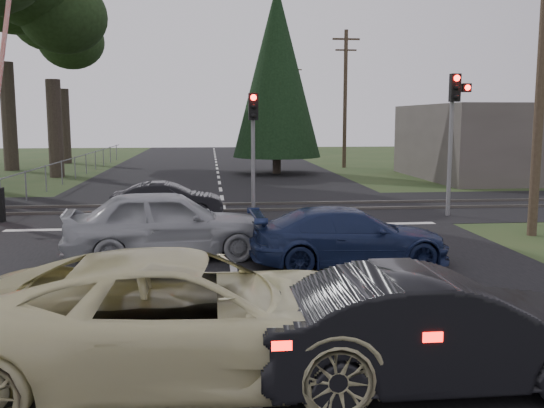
{
  "coord_description": "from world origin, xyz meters",
  "views": [
    {
      "loc": [
        -0.49,
        -9.89,
        3.25
      ],
      "look_at": [
        0.93,
        3.86,
        1.3
      ],
      "focal_mm": 40.0,
      "sensor_mm": 36.0,
      "label": 1
    }
  ],
  "objects": [
    {
      "name": "blue_sedan",
      "position": [
        2.58,
        3.08,
        0.65
      ],
      "size": [
        4.51,
        1.96,
        1.29
      ],
      "primitive_type": "imported",
      "rotation": [
        0.0,
        0.0,
        1.6
      ],
      "color": "#19254B",
      "rests_on": "ground"
    },
    {
      "name": "fence_left",
      "position": [
        -7.8,
        22.5,
        0.0
      ],
      "size": [
        0.1,
        36.0,
        1.2
      ],
      "primitive_type": null,
      "color": "slate",
      "rests_on": "ground"
    },
    {
      "name": "silver_car",
      "position": [
        -1.48,
        4.28,
        0.81
      ],
      "size": [
        4.94,
        2.4,
        1.62
      ],
      "primitive_type": "imported",
      "rotation": [
        0.0,
        0.0,
        1.67
      ],
      "color": "#A1A4A8",
      "rests_on": "ground"
    },
    {
      "name": "utility_pole_mid",
      "position": [
        8.5,
        30.0,
        4.73
      ],
      "size": [
        1.8,
        0.26,
        9.0
      ],
      "color": "#4C3D2D",
      "rests_on": "ground"
    },
    {
      "name": "rail_near",
      "position": [
        0.0,
        11.2,
        0.05
      ],
      "size": [
        120.0,
        0.12,
        0.1
      ],
      "primitive_type": "cube",
      "color": "#59544C",
      "rests_on": "ground"
    },
    {
      "name": "conifer_tree",
      "position": [
        3.5,
        26.0,
        5.99
      ],
      "size": [
        5.2,
        5.2,
        11.0
      ],
      "color": "#473D33",
      "rests_on": "ground"
    },
    {
      "name": "dark_hatchback",
      "position": [
        2.2,
        -3.12,
        0.72
      ],
      "size": [
        4.38,
        1.56,
        1.44
      ],
      "primitive_type": "imported",
      "rotation": [
        0.0,
        0.0,
        1.58
      ],
      "color": "black",
      "rests_on": "ground"
    },
    {
      "name": "ground",
      "position": [
        0.0,
        0.0,
        0.0
      ],
      "size": [
        120.0,
        120.0,
        0.0
      ],
      "primitive_type": "plane",
      "color": "#273D1C",
      "rests_on": "ground"
    },
    {
      "name": "utility_pole_near",
      "position": [
        8.5,
        6.0,
        4.73
      ],
      "size": [
        1.8,
        0.26,
        9.0
      ],
      "color": "#4C3D2D",
      "rests_on": "ground"
    },
    {
      "name": "traffic_signal_center",
      "position": [
        1.0,
        10.68,
        2.81
      ],
      "size": [
        0.32,
        0.48,
        4.1
      ],
      "color": "slate",
      "rests_on": "ground"
    },
    {
      "name": "stop_line",
      "position": [
        0.0,
        8.2,
        0.01
      ],
      "size": [
        13.0,
        0.35,
        0.0
      ],
      "primitive_type": "cube",
      "color": "silver",
      "rests_on": "ground"
    },
    {
      "name": "dark_car_far",
      "position": [
        -1.86,
        9.95,
        0.59
      ],
      "size": [
        3.61,
        1.32,
        1.18
      ],
      "primitive_type": "imported",
      "rotation": [
        0.0,
        0.0,
        1.59
      ],
      "color": "black",
      "rests_on": "ground"
    },
    {
      "name": "euc_tree_e",
      "position": [
        -11.0,
        36.0,
        9.51
      ],
      "size": [
        6.0,
        6.0,
        13.2
      ],
      "color": "#473D33",
      "rests_on": "ground"
    },
    {
      "name": "cream_coupe",
      "position": [
        -0.78,
        -2.56,
        0.8
      ],
      "size": [
        5.76,
        2.68,
        1.6
      ],
      "primitive_type": "imported",
      "rotation": [
        0.0,
        0.0,
        1.57
      ],
      "color": "beige",
      "rests_on": "ground"
    },
    {
      "name": "euc_tree_c",
      "position": [
        -9.0,
        25.0,
        9.51
      ],
      "size": [
        6.0,
        6.0,
        13.2
      ],
      "color": "#473D33",
      "rests_on": "ground"
    },
    {
      "name": "rail_corridor",
      "position": [
        0.0,
        12.0,
        0.01
      ],
      "size": [
        120.0,
        8.0,
        0.01
      ],
      "primitive_type": "cube",
      "color": "black",
      "rests_on": "ground"
    },
    {
      "name": "utility_pole_far",
      "position": [
        8.5,
        55.0,
        4.73
      ],
      "size": [
        1.8,
        0.26,
        9.0
      ],
      "color": "#4C3D2D",
      "rests_on": "ground"
    },
    {
      "name": "traffic_signal_right",
      "position": [
        7.55,
        9.47,
        3.31
      ],
      "size": [
        0.68,
        0.48,
        4.7
      ],
      "color": "slate",
      "rests_on": "ground"
    },
    {
      "name": "rail_far",
      "position": [
        0.0,
        12.8,
        0.05
      ],
      "size": [
        120.0,
        0.12,
        0.1
      ],
      "primitive_type": "cube",
      "color": "#59544C",
      "rests_on": "ground"
    },
    {
      "name": "road",
      "position": [
        0.0,
        10.0,
        0.01
      ],
      "size": [
        14.0,
        100.0,
        0.01
      ],
      "primitive_type": "cube",
      "color": "black",
      "rests_on": "ground"
    }
  ]
}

